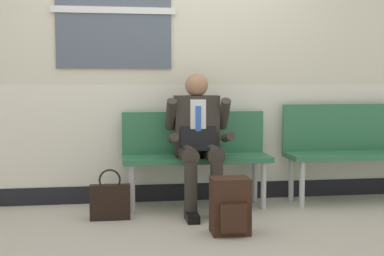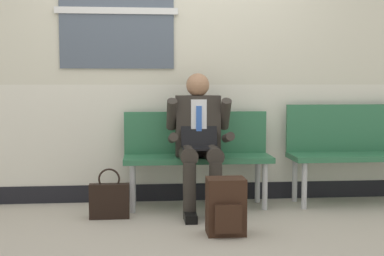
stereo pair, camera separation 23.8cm
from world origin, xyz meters
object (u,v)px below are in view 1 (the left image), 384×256
at_px(bench_with_person, 195,150).
at_px(handbag, 110,201).
at_px(backpack, 230,206).
at_px(person_seated, 199,138).
at_px(bench_empty, 350,145).

relative_size(bench_with_person, handbag, 3.14).
xyz_separation_m(bench_with_person, backpack, (0.12, -0.94, -0.31)).
bearing_deg(handbag, bench_with_person, 27.09).
distance_m(person_seated, backpack, 0.88).
distance_m(backpack, handbag, 1.06).
relative_size(person_seated, backpack, 2.85).
bearing_deg(bench_empty, backpack, -145.81).
relative_size(person_seated, handbag, 2.87).
bearing_deg(handbag, bench_empty, 10.00).
height_order(person_seated, handbag, person_seated).
xyz_separation_m(bench_empty, handbag, (-2.30, -0.41, -0.38)).
relative_size(bench_empty, handbag, 3.01).
bearing_deg(backpack, person_seated, 99.41).
bearing_deg(person_seated, bench_empty, 7.58).
distance_m(bench_with_person, backpack, 1.00).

